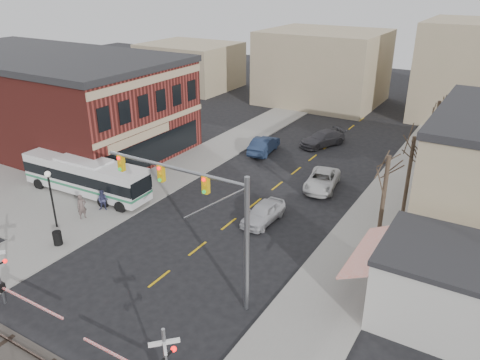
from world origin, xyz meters
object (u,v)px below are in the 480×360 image
car_a (263,213)px  car_c (322,180)px  pedestrian_far (103,200)px  street_lamp (50,188)px  transit_bus (86,176)px  trash_bin (58,238)px  traffic_signal_mast (204,206)px  car_b (264,145)px  car_d (322,139)px  rr_crossing_west (3,276)px  pedestrian_near (82,207)px

car_a → car_c: bearing=80.9°
car_a → pedestrian_far: size_ratio=2.67×
street_lamp → car_c: bearing=49.8°
transit_bus → car_a: (14.99, 3.42, -0.97)m
street_lamp → pedestrian_far: 4.47m
trash_bin → car_a: car_a is taller
traffic_signal_mast → car_c: size_ratio=1.78×
traffic_signal_mast → street_lamp: traffic_signal_mast is taller
car_b → car_c: (8.51, -5.20, -0.12)m
traffic_signal_mast → car_d: traffic_signal_mast is taller
car_d → traffic_signal_mast: bearing=-57.0°
traffic_signal_mast → car_a: traffic_signal_mast is taller
rr_crossing_west → car_d: 34.67m
traffic_signal_mast → car_b: traffic_signal_mast is taller
street_lamp → car_c: size_ratio=0.83×
transit_bus → pedestrian_far: transit_bus is taller
car_a → car_d: size_ratio=0.82×
car_a → car_c: car_a is taller
car_b → car_a: bearing=110.7°
transit_bus → pedestrian_far: bearing=-23.8°
street_lamp → pedestrian_far: size_ratio=2.62×
trash_bin → car_b: size_ratio=0.19×
car_c → car_d: 11.19m
rr_crossing_west → pedestrian_near: size_ratio=2.90×
street_lamp → car_b: (5.51, 21.81, -2.42)m
rr_crossing_west → trash_bin: (-2.80, 5.70, -1.36)m
trash_bin → car_a: (10.42, 10.23, 0.16)m
car_d → car_c: bearing=-43.5°
rr_crossing_west → car_a: 17.70m
trash_bin → car_b: bearing=81.7°
rr_crossing_west → car_b: (0.61, 29.09, -1.12)m
rr_crossing_west → car_c: size_ratio=1.06×
transit_bus → car_c: bearing=34.6°
traffic_signal_mast → pedestrian_far: (-12.82, 4.31, -4.75)m
transit_bus → traffic_signal_mast: 17.75m
car_c → pedestrian_near: bearing=-142.0°
street_lamp → trash_bin: size_ratio=4.52×
rr_crossing_west → street_lamp: size_ratio=1.27×
transit_bus → trash_bin: 8.28m
rr_crossing_west → trash_bin: rr_crossing_west is taller
car_a → pedestrian_far: (-11.53, -4.95, 0.20)m
pedestrian_far → street_lamp: bearing=-134.7°
street_lamp → transit_bus: bearing=115.2°
car_c → car_b: bearing=138.9°
street_lamp → car_b: size_ratio=0.85×
rr_crossing_west → pedestrian_far: (-3.90, 10.99, -1.01)m
traffic_signal_mast → rr_crossing_west: (-8.92, -6.67, -3.74)m
trash_bin → pedestrian_near: pedestrian_near is taller
pedestrian_near → pedestrian_far: pedestrian_near is taller
transit_bus → car_b: transit_bus is taller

